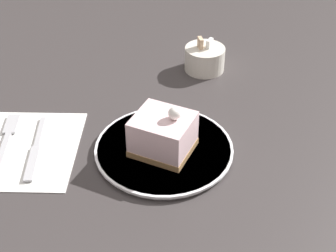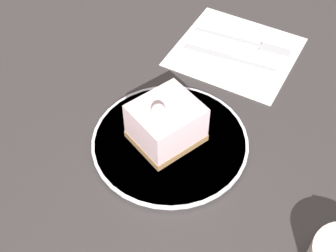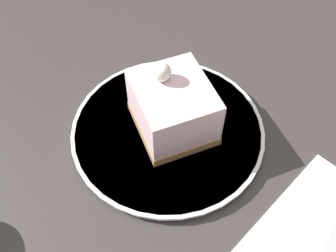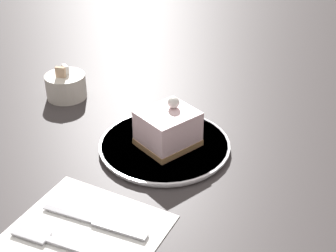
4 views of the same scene
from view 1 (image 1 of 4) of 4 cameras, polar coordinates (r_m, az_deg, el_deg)
ground_plane at (r=0.78m, az=-2.36°, el=-3.37°), size 4.00×4.00×0.00m
plate at (r=0.78m, az=-0.49°, el=-2.81°), size 0.23×0.23×0.01m
cake_slice at (r=0.75m, az=-0.61°, el=-1.05°), size 0.11×0.11×0.09m
napkin at (r=0.82m, az=-17.53°, el=-2.59°), size 0.21×0.22×0.00m
fork at (r=0.84m, az=-19.11°, el=-1.64°), size 0.05×0.18×0.00m
knife at (r=0.80m, az=-15.96°, el=-3.17°), size 0.04×0.16×0.00m
sugar_bowl at (r=0.99m, az=4.49°, el=8.21°), size 0.08×0.08×0.07m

